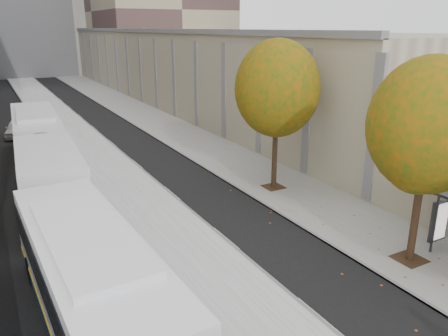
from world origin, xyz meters
TOP-DOWN VIEW (x-y plane):
  - bus_platform at (-3.88, 35.00)m, footprint 4.25×150.00m
  - sidewalk at (4.12, 35.00)m, footprint 4.75×150.00m
  - building_tan at (15.50, 64.00)m, footprint 18.00×92.00m
  - tree_c at (3.60, 13.00)m, footprint 4.20×4.20m
  - tree_d at (3.60, 22.00)m, footprint 4.40×4.40m
  - bus_far at (-7.25, 30.01)m, footprint 3.70×18.73m
  - distant_car at (-7.75, 42.00)m, footprint 2.39×4.15m

SIDE VIEW (x-z plane):
  - sidewalk at x=4.12m, z-range 0.00..0.08m
  - bus_platform at x=-3.88m, z-range 0.00..0.15m
  - distant_car at x=-7.75m, z-range 0.00..1.33m
  - bus_far at x=-7.25m, z-range 0.14..3.25m
  - building_tan at x=15.50m, z-range 0.00..8.00m
  - tree_c at x=3.60m, z-range 1.61..8.89m
  - tree_d at x=3.60m, z-range 1.67..9.27m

